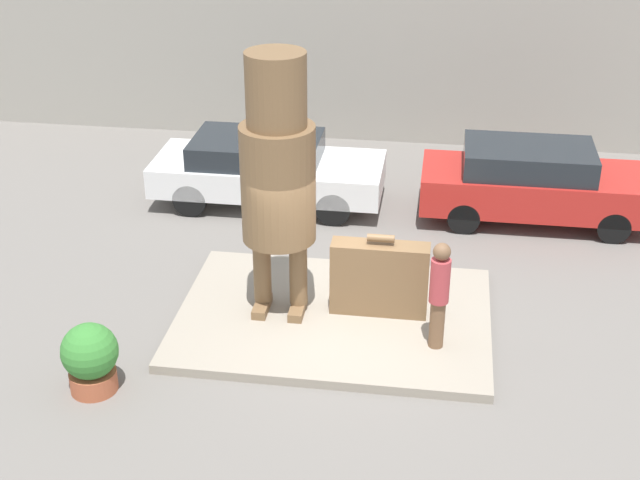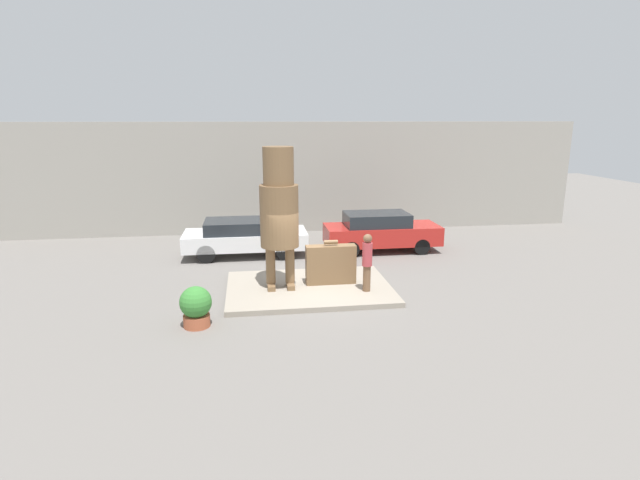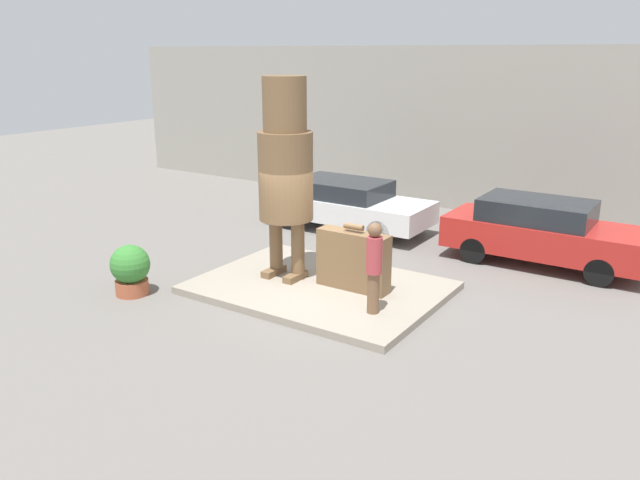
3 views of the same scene
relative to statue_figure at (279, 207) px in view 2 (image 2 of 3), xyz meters
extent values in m
plane|color=slate|center=(0.87, -0.04, -2.64)|extent=(60.00, 60.00, 0.00)
cube|color=gray|center=(0.87, -0.04, -2.57)|extent=(5.03, 3.66, 0.15)
cube|color=gray|center=(0.87, 8.59, -0.12)|extent=(28.00, 0.60, 5.05)
cube|color=brown|center=(-0.29, -0.10, -2.42)|extent=(0.23, 0.66, 0.14)
cube|color=brown|center=(0.29, -0.10, -2.42)|extent=(0.23, 0.66, 0.14)
cylinder|color=brown|center=(-0.29, 0.00, -1.77)|extent=(0.29, 0.29, 1.15)
cylinder|color=brown|center=(0.29, 0.00, -1.77)|extent=(0.29, 0.29, 1.15)
cylinder|color=brown|center=(0.00, 0.00, -0.27)|extent=(1.15, 1.15, 1.85)
cylinder|color=brown|center=(0.00, 0.00, 1.21)|extent=(0.90, 0.90, 1.11)
cube|color=brown|center=(1.58, 0.15, -1.88)|extent=(1.56, 0.41, 1.22)
cylinder|color=brown|center=(1.58, 0.15, -1.16)|extent=(0.43, 0.12, 0.12)
cylinder|color=brown|center=(2.53, -0.72, -2.10)|extent=(0.23, 0.23, 0.79)
cylinder|color=#B23D42|center=(2.53, -0.72, -1.35)|extent=(0.30, 0.30, 0.70)
sphere|color=brown|center=(2.53, -0.72, -0.87)|extent=(0.26, 0.26, 0.26)
cube|color=silver|center=(-1.06, 4.37, -2.00)|extent=(4.69, 1.90, 0.60)
cube|color=#1E2328|center=(-1.30, 4.37, -1.46)|extent=(2.58, 1.71, 0.47)
cylinder|color=black|center=(0.39, 5.22, -2.30)|extent=(0.68, 0.18, 0.68)
cylinder|color=black|center=(0.39, 3.51, -2.30)|extent=(0.68, 0.18, 0.68)
cylinder|color=black|center=(-2.51, 5.22, -2.30)|extent=(0.68, 0.18, 0.68)
cylinder|color=black|center=(-2.51, 3.51, -2.30)|extent=(0.68, 0.18, 0.68)
cube|color=#B2231E|center=(4.35, 4.32, -1.96)|extent=(4.54, 1.76, 0.73)
cube|color=#1E2328|center=(4.12, 4.32, -1.34)|extent=(2.50, 1.59, 0.51)
cylinder|color=black|center=(5.75, 5.11, -2.33)|extent=(0.62, 0.18, 0.62)
cylinder|color=black|center=(5.75, 3.53, -2.33)|extent=(0.62, 0.18, 0.62)
cylinder|color=black|center=(2.94, 5.11, -2.33)|extent=(0.62, 0.18, 0.62)
cylinder|color=black|center=(2.94, 3.53, -2.33)|extent=(0.62, 0.18, 0.62)
cylinder|color=#AD5638|center=(-2.31, -2.34, -2.49)|extent=(0.68, 0.68, 0.31)
sphere|color=#387F33|center=(-2.31, -2.34, -1.98)|extent=(0.82, 0.82, 0.82)
camera|label=1|loc=(2.43, -12.21, 5.15)|focal=50.00mm
camera|label=2|loc=(-0.87, -14.58, 2.55)|focal=28.00mm
camera|label=3|loc=(7.67, -10.34, 2.24)|focal=35.00mm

